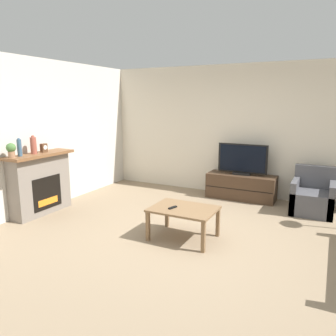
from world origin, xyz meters
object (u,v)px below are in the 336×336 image
tv_stand (241,187)px  tv (242,160)px  remote (173,208)px  fireplace (40,183)px  mantel_vase_left (19,147)px  coffee_table (184,212)px  mantel_clock (44,148)px  mantel_vase_centre_left (33,145)px  armchair (313,198)px  potted_plant (11,149)px

tv_stand → tv: bearing=-90.0°
tv_stand → remote: (-0.36, -2.42, 0.22)m
fireplace → mantel_vase_left: size_ratio=4.12×
tv → coffee_table: bearing=-95.6°
mantel_clock → coffee_table: 2.79m
mantel_vase_left → coffee_table: size_ratio=0.33×
mantel_vase_centre_left → remote: (2.55, 0.14, -0.76)m
mantel_clock → tv_stand: size_ratio=0.11×
remote → tv: bearing=98.2°
fireplace → remote: 2.57m
armchair → coffee_table: 2.62m
armchair → remote: 2.77m
mantel_vase_centre_left → potted_plant: bearing=-90.0°
fireplace → remote: (2.57, 0.05, -0.08)m
tv_stand → armchair: (1.35, -0.26, 0.02)m
tv → armchair: 1.47m
mantel_vase_left → mantel_clock: (0.00, 0.49, -0.07)m
fireplace → tv: size_ratio=1.25×
mantel_clock → potted_plant: size_ratio=0.64×
mantel_vase_left → armchair: size_ratio=0.37×
mantel_clock → remote: 2.64m
mantel_vase_left → tv: mantel_vase_left is taller
remote → mantel_clock: bearing=-164.9°
mantel_vase_centre_left → mantel_clock: (0.00, 0.22, -0.07)m
tv_stand → coffee_table: (-0.23, -2.34, 0.15)m
fireplace → mantel_vase_centre_left: size_ratio=3.89×
tv → coffee_table: 2.38m
mantel_clock → tv_stand: mantel_clock is taller
coffee_table → mantel_vase_left: bearing=-169.4°
potted_plant → remote: bearing=12.7°
mantel_vase_left → potted_plant: 0.15m
fireplace → mantel_vase_left: (0.02, -0.37, 0.67)m
mantel_vase_centre_left → potted_plant: size_ratio=1.36×
mantel_vase_left → tv: (2.91, 2.84, -0.43)m
mantel_vase_left → mantel_vase_centre_left: bearing=90.0°
mantel_clock → coffee_table: mantel_clock is taller
mantel_clock → armchair: bearing=26.2°
mantel_vase_left → potted_plant: mantel_vase_left is taller
fireplace → potted_plant: 0.84m
mantel_vase_centre_left → tv: mantel_vase_centre_left is taller
mantel_clock → remote: (2.55, -0.07, -0.69)m
tv_stand → remote: 2.46m
fireplace → mantel_clock: (0.02, 0.12, 0.60)m
tv_stand → mantel_vase_centre_left: bearing=-138.6°
tv_stand → potted_plant: bearing=-134.2°
mantel_clock → potted_plant: potted_plant is taller
remote → tv_stand: bearing=98.2°
fireplace → potted_plant: bearing=-88.2°
fireplace → armchair: fireplace is taller
mantel_vase_left → coffee_table: 2.85m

